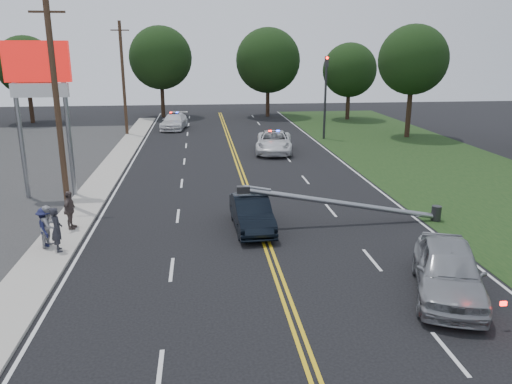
{
  "coord_description": "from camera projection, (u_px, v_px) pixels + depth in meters",
  "views": [
    {
      "loc": [
        -2.55,
        -12.6,
        7.57
      ],
      "look_at": [
        -0.24,
        7.78,
        1.7
      ],
      "focal_mm": 35.0,
      "sensor_mm": 36.0,
      "label": 1
    }
  ],
  "objects": [
    {
      "name": "ground",
      "position": [
        294.0,
        322.0,
        14.39
      ],
      "size": [
        120.0,
        120.0,
        0.0
      ],
      "primitive_type": "plane",
      "color": "black",
      "rests_on": "ground"
    },
    {
      "name": "sidewalk",
      "position": [
        75.0,
        218.0,
        23.02
      ],
      "size": [
        1.8,
        70.0,
        0.12
      ],
      "primitive_type": "cube",
      "color": "#ABA59A",
      "rests_on": "ground"
    },
    {
      "name": "centerline_yellow",
      "position": [
        256.0,
        213.0,
        23.94
      ],
      "size": [
        0.36,
        80.0,
        0.0
      ],
      "primitive_type": "cube",
      "color": "gold",
      "rests_on": "ground"
    },
    {
      "name": "pylon_sign",
      "position": [
        39.0,
        82.0,
        24.98
      ],
      "size": [
        3.2,
        0.35,
        8.0
      ],
      "color": "gray",
      "rests_on": "ground"
    },
    {
      "name": "traffic_signal",
      "position": [
        326.0,
        90.0,
        42.79
      ],
      "size": [
        0.28,
        0.41,
        7.05
      ],
      "color": "#2D2D30",
      "rests_on": "ground"
    },
    {
      "name": "fallen_streetlight",
      "position": [
        354.0,
        204.0,
        22.24
      ],
      "size": [
        9.36,
        0.44,
        1.91
      ],
      "color": "#2D2D30",
      "rests_on": "ground"
    },
    {
      "name": "utility_pole_mid",
      "position": [
        57.0,
        104.0,
        23.46
      ],
      "size": [
        1.6,
        0.28,
        10.0
      ],
      "color": "#382619",
      "rests_on": "ground"
    },
    {
      "name": "utility_pole_far",
      "position": [
        123.0,
        79.0,
        44.48
      ],
      "size": [
        1.6,
        0.28,
        10.0
      ],
      "color": "#382619",
      "rests_on": "ground"
    },
    {
      "name": "tree_5",
      "position": [
        26.0,
        66.0,
        51.92
      ],
      "size": [
        6.1,
        6.1,
        9.03
      ],
      "color": "black",
      "rests_on": "ground"
    },
    {
      "name": "tree_6",
      "position": [
        161.0,
        58.0,
        56.33
      ],
      "size": [
        7.05,
        7.05,
        10.21
      ],
      "color": "black",
      "rests_on": "ground"
    },
    {
      "name": "tree_7",
      "position": [
        268.0,
        61.0,
        56.98
      ],
      "size": [
        7.35,
        7.35,
        10.05
      ],
      "color": "black",
      "rests_on": "ground"
    },
    {
      "name": "tree_8",
      "position": [
        350.0,
        70.0,
        54.74
      ],
      "size": [
        5.89,
        5.89,
        8.35
      ],
      "color": "black",
      "rests_on": "ground"
    },
    {
      "name": "tree_9",
      "position": [
        413.0,
        60.0,
        43.05
      ],
      "size": [
        5.98,
        5.98,
        9.72
      ],
      "color": "black",
      "rests_on": "ground"
    },
    {
      "name": "crashed_sedan",
      "position": [
        252.0,
        213.0,
        21.67
      ],
      "size": [
        1.72,
        4.41,
        1.43
      ],
      "primitive_type": "imported",
      "rotation": [
        0.0,
        0.0,
        0.05
      ],
      "color": "black",
      "rests_on": "ground"
    },
    {
      "name": "waiting_sedan",
      "position": [
        448.0,
        270.0,
        15.76
      ],
      "size": [
        3.68,
        5.41,
        1.71
      ],
      "primitive_type": "imported",
      "rotation": [
        0.0,
        0.0,
        -0.37
      ],
      "color": "#919398",
      "rests_on": "ground"
    },
    {
      "name": "emergency_a",
      "position": [
        274.0,
        142.0,
        38.01
      ],
      "size": [
        3.47,
        6.03,
        1.58
      ],
      "primitive_type": "imported",
      "rotation": [
        0.0,
        0.0,
        -0.15
      ],
      "color": "silver",
      "rests_on": "ground"
    },
    {
      "name": "emergency_b",
      "position": [
        174.0,
        121.0,
        49.04
      ],
      "size": [
        2.89,
        5.52,
        1.53
      ],
      "primitive_type": "imported",
      "rotation": [
        0.0,
        0.0,
        -0.15
      ],
      "color": "silver",
      "rests_on": "ground"
    },
    {
      "name": "bystander_a",
      "position": [
        57.0,
        229.0,
        18.94
      ],
      "size": [
        0.62,
        0.74,
        1.74
      ],
      "primitive_type": "imported",
      "rotation": [
        0.0,
        0.0,
        1.95
      ],
      "color": "#25252C",
      "rests_on": "sidewalk"
    },
    {
      "name": "bystander_b",
      "position": [
        49.0,
        226.0,
        19.44
      ],
      "size": [
        0.78,
        0.92,
        1.66
      ],
      "primitive_type": "imported",
      "rotation": [
        0.0,
        0.0,
        1.36
      ],
      "color": "#A4A4A9",
      "rests_on": "sidewalk"
    },
    {
      "name": "bystander_c",
      "position": [
        45.0,
        227.0,
        19.44
      ],
      "size": [
        0.88,
        1.15,
        1.57
      ],
      "primitive_type": "imported",
      "rotation": [
        0.0,
        0.0,
        1.9
      ],
      "color": "#1C1F46",
      "rests_on": "sidewalk"
    },
    {
      "name": "bystander_d",
      "position": [
        70.0,
        210.0,
        21.33
      ],
      "size": [
        0.56,
        1.04,
        1.68
      ],
      "primitive_type": "imported",
      "rotation": [
        0.0,
        0.0,
        1.41
      ],
      "color": "#574946",
      "rests_on": "sidewalk"
    }
  ]
}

